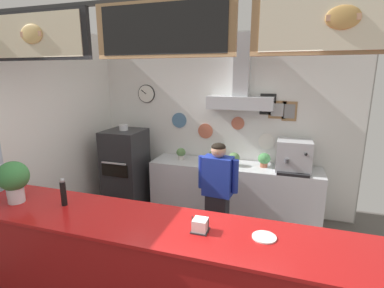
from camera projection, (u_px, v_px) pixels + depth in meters
back_wall_assembly at (221, 119)px, 4.81m from camera, size 4.43×2.60×3.00m
service_counter at (156, 275)px, 2.67m from camera, size 3.87×0.74×1.05m
back_prep_counter at (233, 191)px, 4.78m from camera, size 2.72×0.62×0.91m
pizza_oven at (126, 171)px, 4.98m from camera, size 0.62×0.70×1.52m
shop_worker at (217, 195)px, 3.71m from camera, size 0.52×0.25×1.51m
espresso_machine at (294, 156)px, 4.33m from camera, size 0.50×0.49×0.47m
potted_basil at (181, 153)px, 4.94m from camera, size 0.16×0.16×0.20m
potted_rosemary at (216, 156)px, 4.69m from camera, size 0.23×0.23×0.25m
potted_thyme at (234, 158)px, 4.61m from camera, size 0.18×0.18×0.21m
potted_sage at (264, 159)px, 4.54m from camera, size 0.19×0.19×0.23m
condiment_plate at (264, 237)px, 2.31m from camera, size 0.19×0.19×0.01m
pepper_grinder at (63, 192)px, 2.86m from camera, size 0.06×0.06×0.29m
napkin_holder at (200, 226)px, 2.40m from camera, size 0.15×0.14×0.12m
basil_vase at (14, 179)px, 2.91m from camera, size 0.30×0.30×0.43m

